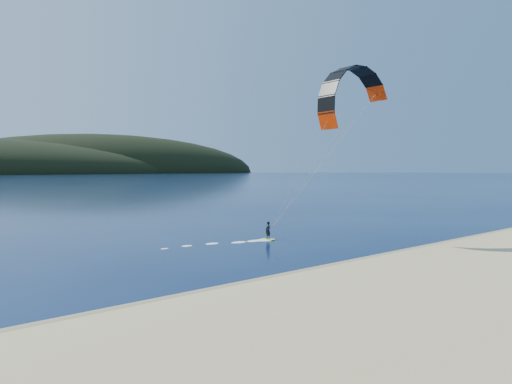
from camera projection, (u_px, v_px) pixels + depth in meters
ground at (316, 306)px, 20.63m from camera, size 1800.00×1800.00×0.00m
wet_sand at (259, 286)px, 24.18m from camera, size 220.00×2.50×0.10m
kitesurfer_near at (350, 114)px, 38.44m from camera, size 20.29×8.61×15.50m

